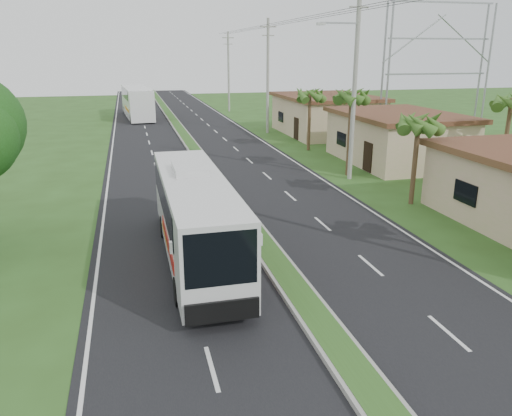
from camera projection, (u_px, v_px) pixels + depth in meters
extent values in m
plane|color=#2E4E1C|center=(337.00, 350.00, 13.77)|extent=(180.00, 180.00, 0.00)
cube|color=black|center=(215.00, 179.00, 32.27)|extent=(14.00, 160.00, 0.02)
cube|color=gray|center=(215.00, 178.00, 32.25)|extent=(1.20, 160.00, 0.17)
cube|color=#2E4E1C|center=(215.00, 176.00, 32.22)|extent=(0.95, 160.00, 0.02)
cube|color=silver|center=(108.00, 186.00, 30.71)|extent=(0.12, 160.00, 0.01)
cube|color=silver|center=(312.00, 173.00, 33.84)|extent=(0.12, 160.00, 0.01)
cube|color=tan|center=(397.00, 140.00, 36.90)|extent=(7.00, 10.00, 3.35)
cube|color=#51251C|center=(399.00, 115.00, 36.35)|extent=(7.60, 10.60, 0.32)
cube|color=tan|center=(326.00, 116.00, 49.83)|extent=(8.00, 11.00, 3.50)
cube|color=#51251C|center=(327.00, 97.00, 49.26)|extent=(8.60, 11.60, 0.32)
cylinder|color=#473321|center=(415.00, 162.00, 26.39)|extent=(0.26, 0.26, 4.60)
cylinder|color=#473321|center=(349.00, 135.00, 32.60)|extent=(0.26, 0.26, 5.40)
cylinder|color=#473321|center=(309.00, 121.00, 41.14)|extent=(0.26, 0.26, 4.80)
cylinder|color=#473321|center=(506.00, 141.00, 30.97)|extent=(0.26, 0.26, 5.20)
cylinder|color=gray|center=(355.00, 84.00, 30.62)|extent=(0.28, 0.28, 12.00)
cube|color=gray|center=(359.00, 7.00, 29.31)|extent=(1.20, 0.10, 0.10)
cube|color=gray|center=(339.00, 23.00, 29.29)|extent=(2.40, 0.10, 0.10)
cylinder|color=gray|center=(268.00, 77.00, 49.27)|extent=(0.28, 0.28, 11.00)
cube|color=gray|center=(268.00, 27.00, 47.87)|extent=(1.60, 0.12, 0.12)
cube|color=gray|center=(268.00, 36.00, 48.11)|extent=(1.20, 0.10, 0.10)
cylinder|color=gray|center=(229.00, 72.00, 67.85)|extent=(0.28, 0.28, 10.50)
cube|color=gray|center=(228.00, 38.00, 66.52)|extent=(1.60, 0.12, 0.12)
cube|color=gray|center=(228.00, 44.00, 66.76)|extent=(1.20, 0.10, 0.10)
cylinder|color=gray|center=(388.00, 75.00, 43.25)|extent=(0.18, 0.18, 12.00)
cylinder|color=gray|center=(487.00, 73.00, 45.59)|extent=(0.18, 0.18, 12.00)
cylinder|color=gray|center=(383.00, 74.00, 44.17)|extent=(0.18, 0.18, 12.00)
cylinder|color=gray|center=(480.00, 73.00, 46.52)|extent=(0.18, 0.18, 12.00)
cube|color=gray|center=(436.00, 74.00, 44.88)|extent=(10.00, 0.14, 0.14)
cube|color=gray|center=(439.00, 39.00, 43.99)|extent=(10.00, 0.14, 0.14)
cube|color=gray|center=(443.00, 2.00, 43.09)|extent=(10.00, 0.14, 0.14)
cube|color=silver|center=(195.00, 215.00, 19.18)|extent=(2.32, 11.12, 2.92)
cube|color=black|center=(193.00, 195.00, 19.50)|extent=(2.37, 8.90, 1.17)
cube|color=black|center=(221.00, 259.00, 13.95)|extent=(2.09, 0.14, 1.63)
cube|color=#AB160E|center=(200.00, 239.00, 18.33)|extent=(2.37, 4.82, 0.51)
cube|color=orange|center=(195.00, 233.00, 19.68)|extent=(2.37, 2.78, 0.23)
cube|color=silver|center=(190.00, 168.00, 19.74)|extent=(1.30, 2.22, 0.26)
cylinder|color=black|center=(179.00, 291.00, 16.10)|extent=(0.30, 0.96, 0.96)
cylinder|color=black|center=(242.00, 284.00, 16.59)|extent=(0.30, 0.96, 0.96)
cylinder|color=black|center=(164.00, 226.00, 22.10)|extent=(0.30, 0.96, 0.96)
cylinder|color=black|center=(211.00, 223.00, 22.59)|extent=(0.30, 0.96, 0.96)
cube|color=white|center=(137.00, 102.00, 61.86)|extent=(3.68, 12.92, 3.55)
cube|color=black|center=(136.00, 93.00, 62.04)|extent=(3.49, 9.60, 1.21)
cube|color=orange|center=(138.00, 109.00, 61.06)|extent=(3.25, 6.28, 0.39)
cylinder|color=black|center=(132.00, 119.00, 57.14)|extent=(0.41, 1.09, 1.06)
cylinder|color=black|center=(153.00, 118.00, 57.88)|extent=(0.41, 1.09, 1.06)
cylinder|color=black|center=(125.00, 110.00, 66.18)|extent=(0.41, 1.09, 1.06)
cylinder|color=black|center=(144.00, 109.00, 66.92)|extent=(0.41, 1.09, 1.06)
imported|color=black|center=(219.00, 233.00, 21.28)|extent=(1.73, 0.91, 1.00)
imported|color=maroon|center=(218.00, 211.00, 20.98)|extent=(0.78, 0.62, 1.88)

